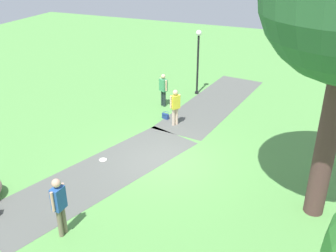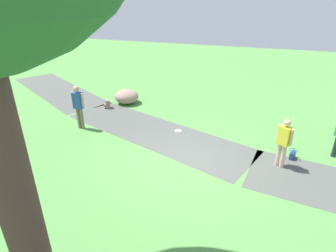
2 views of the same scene
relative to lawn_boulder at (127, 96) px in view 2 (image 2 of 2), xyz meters
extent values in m
plane|color=#569347|center=(-4.27, 4.33, -0.35)|extent=(48.00, 48.00, 0.00)
cube|color=#545651|center=(-2.53, 2.58, -0.34)|extent=(8.33, 4.74, 0.01)
cube|color=#545651|center=(4.78, -0.57, -0.34)|extent=(8.15, 5.88, 0.01)
cylinder|color=#503331|center=(-3.33, 9.44, 1.99)|extent=(0.56, 0.56, 4.68)
ellipsoid|color=gray|center=(0.00, 0.00, 0.00)|extent=(1.24, 1.22, 0.69)
cylinder|color=beige|center=(-7.11, 3.44, 0.04)|extent=(0.13, 0.13, 0.78)
cylinder|color=beige|center=(-7.24, 3.53, 0.04)|extent=(0.13, 0.13, 0.78)
cube|color=yellow|center=(-7.18, 3.49, 0.72)|extent=(0.43, 0.40, 0.58)
cylinder|color=beige|center=(-7.00, 3.37, 0.75)|extent=(0.08, 0.08, 0.52)
cylinder|color=beige|center=(-7.36, 3.61, 0.75)|extent=(0.08, 0.08, 0.52)
sphere|color=beige|center=(-7.18, 3.49, 1.15)|extent=(0.21, 0.21, 0.21)
cylinder|color=#746552|center=(0.44, 3.26, 0.08)|extent=(0.13, 0.13, 0.86)
cylinder|color=#746552|center=(0.28, 3.26, 0.08)|extent=(0.13, 0.13, 0.86)
cube|color=#244F97|center=(0.36, 3.26, 0.84)|extent=(0.37, 0.26, 0.65)
cylinder|color=tan|center=(0.58, 3.25, 0.88)|extent=(0.08, 0.08, 0.58)
cylinder|color=tan|center=(0.14, 3.27, 0.88)|extent=(0.08, 0.08, 0.58)
sphere|color=tan|center=(0.36, 3.26, 1.31)|extent=(0.23, 0.23, 0.23)
cylinder|color=#202D2C|center=(-8.88, 2.26, 0.04)|extent=(0.13, 0.13, 0.77)
cube|color=navy|center=(-7.59, 2.86, -0.23)|extent=(0.22, 0.34, 0.24)
torus|color=navy|center=(-7.59, 2.86, -0.05)|extent=(0.35, 0.35, 0.02)
cube|color=gray|center=(0.54, 0.93, -0.15)|extent=(0.33, 0.34, 0.40)
cube|color=#9B7665|center=(0.65, 1.00, -0.23)|extent=(0.16, 0.19, 0.18)
cylinder|color=white|center=(-3.42, 2.18, -0.34)|extent=(0.27, 0.27, 0.02)
camera|label=1|loc=(6.82, 9.08, 6.92)|focal=41.45mm
camera|label=2|loc=(-6.41, 11.64, 4.49)|focal=29.64mm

